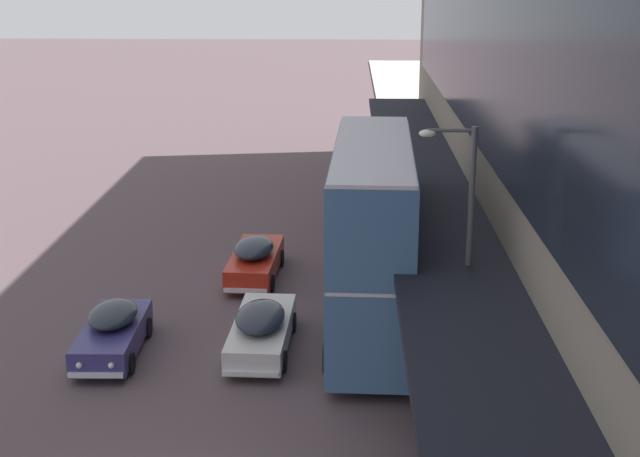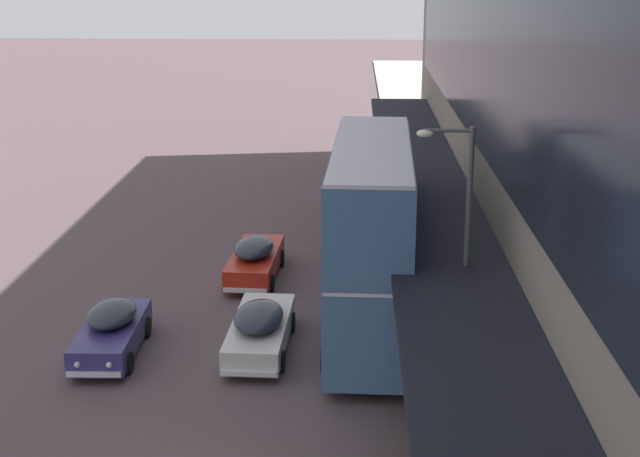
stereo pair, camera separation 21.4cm
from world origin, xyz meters
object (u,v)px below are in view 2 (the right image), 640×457
(sedan_far_back, at_px, (260,328))
(street_lamp, at_px, (461,244))
(transit_bus_kerbside_front, at_px, (371,233))
(sedan_trailing_near, at_px, (112,330))
(sedan_lead_mid, at_px, (255,259))
(sedan_lead_near, at_px, (348,181))

(sedan_far_back, bearing_deg, street_lamp, -25.46)
(transit_bus_kerbside_front, distance_m, sedan_trailing_near, 8.56)
(sedan_lead_mid, xyz_separation_m, sedan_trailing_near, (-3.65, -6.87, -0.02))
(transit_bus_kerbside_front, bearing_deg, sedan_far_back, -154.05)
(transit_bus_kerbside_front, height_order, sedan_trailing_near, transit_bus_kerbside_front)
(sedan_lead_mid, height_order, sedan_trailing_near, sedan_lead_mid)
(sedan_lead_mid, relative_size, sedan_far_back, 0.98)
(sedan_lead_near, bearing_deg, sedan_trailing_near, -110.03)
(sedan_lead_mid, height_order, sedan_far_back, sedan_lead_mid)
(sedan_lead_near, bearing_deg, street_lamp, -81.79)
(sedan_lead_near, relative_size, sedan_trailing_near, 0.97)
(transit_bus_kerbside_front, bearing_deg, sedan_lead_near, 92.79)
(sedan_lead_near, distance_m, sedan_trailing_near, 20.62)
(sedan_trailing_near, bearing_deg, sedan_lead_near, 69.97)
(sedan_trailing_near, xyz_separation_m, sedan_far_back, (4.51, 0.37, -0.01))
(transit_bus_kerbside_front, height_order, sedan_lead_near, transit_bus_kerbside_front)
(street_lamp, bearing_deg, transit_bus_kerbside_front, 117.68)
(transit_bus_kerbside_front, xyz_separation_m, sedan_lead_near, (-0.84, 17.34, -2.57))
(sedan_lead_mid, xyz_separation_m, sedan_far_back, (0.86, -6.49, -0.04))
(sedan_lead_near, relative_size, sedan_far_back, 0.88)
(transit_bus_kerbside_front, xyz_separation_m, sedan_lead_mid, (-4.25, 4.84, -2.55))
(sedan_lead_mid, bearing_deg, sedan_far_back, -82.48)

